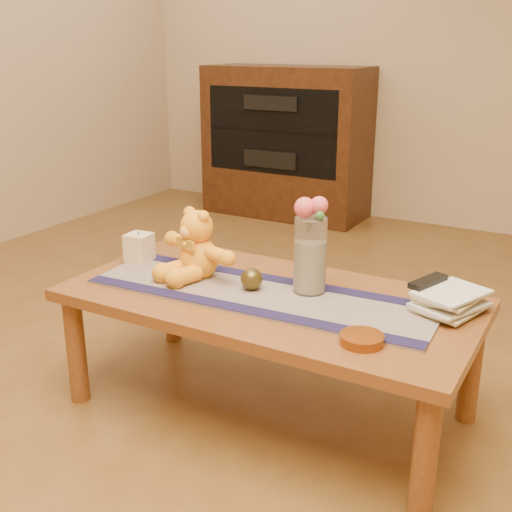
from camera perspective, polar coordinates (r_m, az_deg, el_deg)
The scene contains 32 objects.
floor at distance 2.39m, azimuth 1.07°, elevation -13.50°, with size 5.50×5.50×0.00m, color brown.
wall_back at distance 4.63m, azimuth 18.71°, elevation 18.81°, with size 5.50×5.50×0.00m, color tan.
coffee_table_top at distance 2.19m, azimuth 1.14°, elevation -3.93°, with size 1.40×0.70×0.04m, color brown.
table_leg_fl at distance 2.43m, azimuth -15.83°, elevation -8.09°, with size 0.07×0.07×0.41m, color brown.
table_leg_fr at distance 1.86m, azimuth 14.89°, elevation -17.11°, with size 0.07×0.07×0.41m, color brown.
table_leg_bl at distance 2.82m, azimuth -7.53°, elevation -3.65°, with size 0.07×0.07×0.41m, color brown.
table_leg_br at distance 2.35m, azimuth 18.72°, elevation -9.41°, with size 0.07×0.07×0.41m, color brown.
persian_runner at distance 2.17m, azimuth 0.29°, elevation -3.43°, with size 1.20×0.35×0.01m, color #1B1D4C.
runner_border_near at distance 2.05m, azimuth -1.52°, elevation -4.67°, with size 1.20×0.06×0.00m, color #18143C.
runner_border_far at distance 2.29m, azimuth 1.92°, elevation -2.08°, with size 1.20×0.06×0.00m, color #18143C.
teddy_bear at distance 2.30m, azimuth -5.19°, elevation 1.07°, with size 0.35×0.29×0.24m, color #FFA020, non-canonical shape.
pillar_candle at distance 2.51m, azimuth -10.43°, elevation 0.77°, with size 0.09×0.09×0.11m, color beige.
candle_wick at distance 2.49m, azimuth -10.51°, elevation 2.08°, with size 0.00×0.00×0.01m, color black.
glass_vase at distance 2.15m, azimuth 4.87°, elevation 0.07°, with size 0.11×0.11×0.26m, color silver.
potpourri_fill at distance 2.16m, azimuth 4.84°, elevation -0.91°, with size 0.09×0.09×0.18m, color beige.
rose_left at distance 2.10m, azimuth 4.38°, elevation 4.35°, with size 0.07×0.07×0.07m, color #E14F61.
rose_right at distance 2.09m, azimuth 5.68°, elevation 4.54°, with size 0.06×0.06×0.06m, color #E14F61.
blue_flower_back at distance 2.13m, azimuth 5.63°, elevation 4.32°, with size 0.04×0.04×0.04m, color #556AB9.
blue_flower_side at distance 2.13m, azimuth 4.48°, elevation 4.17°, with size 0.04×0.04×0.04m, color #556AB9.
leaf_sprig at distance 2.07m, azimuth 5.75°, elevation 3.62°, with size 0.03×0.03×0.03m, color #33662D.
bronze_ball at distance 2.19m, azimuth -0.40°, elevation -2.08°, with size 0.08×0.08×0.08m, color #463A17.
book_bottom at distance 2.17m, azimuth 15.15°, elevation -3.98°, with size 0.17×0.22×0.02m, color beige.
book_lower at distance 2.15m, azimuth 15.24°, elevation -3.58°, with size 0.16×0.22×0.02m, color beige.
book_upper at distance 2.16m, azimuth 15.15°, elevation -2.98°, with size 0.17×0.22×0.02m, color beige.
book_top at distance 2.14m, azimuth 15.33°, elevation -2.62°, with size 0.16×0.22×0.02m, color beige.
tv_remote at distance 2.13m, azimuth 15.17°, elevation -2.21°, with size 0.04×0.16×0.02m, color black.
amber_dish at distance 1.86m, azimuth 9.46°, elevation -7.37°, with size 0.13×0.13×0.03m, color #BF5914.
media_cabinet at distance 4.83m, azimuth 2.75°, elevation 10.14°, with size 1.20×0.50×1.10m, color black.
cabinet_cavity at distance 4.60m, azimuth 1.42°, elevation 11.12°, with size 1.02×0.03×0.61m, color black.
cabinet_shelf at distance 4.68m, azimuth 1.92°, elevation 11.24°, with size 1.02×0.20×0.03m, color black.
stereo_upper at distance 4.67m, azimuth 2.06°, elevation 13.67°, with size 0.42×0.28×0.10m, color black.
stereo_lower at distance 4.73m, azimuth 2.01°, elevation 8.88°, with size 0.42×0.28×0.12m, color black.
Camera 1 is at (0.96, -1.77, 1.27)m, focal length 44.62 mm.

